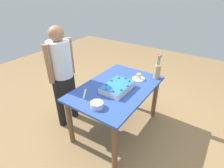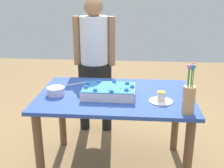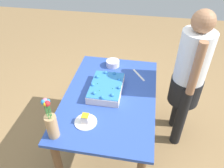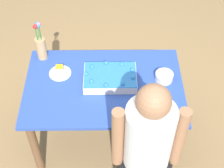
% 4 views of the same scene
% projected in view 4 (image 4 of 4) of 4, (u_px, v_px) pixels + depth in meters
% --- Properties ---
extents(ground_plane, '(8.00, 8.00, 0.00)m').
position_uv_depth(ground_plane, '(105.00, 135.00, 3.35)').
color(ground_plane, '#98754A').
extents(dining_table, '(1.30, 0.86, 0.72)m').
position_uv_depth(dining_table, '(104.00, 95.00, 2.90)').
color(dining_table, '#2D4DA7').
rests_on(dining_table, ground_plane).
extents(sheet_cake, '(0.43, 0.30, 0.10)m').
position_uv_depth(sheet_cake, '(110.00, 78.00, 2.81)').
color(sheet_cake, silver).
rests_on(sheet_cake, dining_table).
extents(serving_plate_with_slice, '(0.19, 0.19, 0.08)m').
position_uv_depth(serving_plate_with_slice, '(60.00, 72.00, 2.88)').
color(serving_plate_with_slice, white).
rests_on(serving_plate_with_slice, dining_table).
extents(cake_knife, '(0.20, 0.15, 0.00)m').
position_uv_depth(cake_knife, '(151.00, 108.00, 2.65)').
color(cake_knife, silver).
rests_on(cake_knife, dining_table).
extents(flower_vase, '(0.09, 0.09, 0.37)m').
position_uv_depth(flower_vase, '(41.00, 45.00, 2.94)').
color(flower_vase, tan).
rests_on(flower_vase, dining_table).
extents(fruit_bowl, '(0.15, 0.15, 0.07)m').
position_uv_depth(fruit_bowl, '(164.00, 77.00, 2.83)').
color(fruit_bowl, silver).
rests_on(fruit_bowl, dining_table).
extents(person_standing, '(0.45, 0.31, 1.49)m').
position_uv_depth(person_standing, '(146.00, 154.00, 2.23)').
color(person_standing, black).
rests_on(person_standing, ground_plane).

